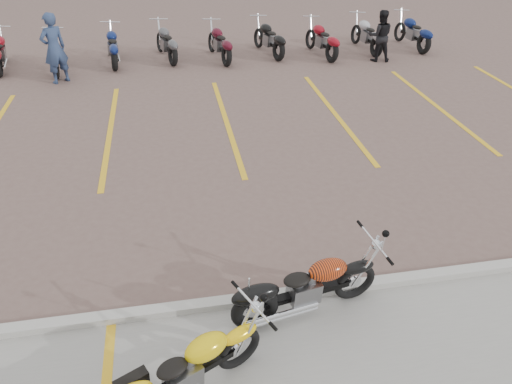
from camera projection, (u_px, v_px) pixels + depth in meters
ground at (257, 217)px, 8.53m from camera, size 100.00×100.00×0.00m
curb at (284, 295)px, 6.83m from camera, size 60.00×0.18×0.12m
parking_stripes at (227, 122)px, 11.86m from camera, size 38.00×5.50×0.01m
yellow_cruiser at (180, 374)px, 5.33m from camera, size 1.83×1.00×0.82m
flame_cruiser at (302, 289)px, 6.42m from camera, size 2.04×0.51×0.85m
person_a at (54, 48)px, 13.70m from camera, size 0.84×0.79×1.92m
person_b at (380, 36)px, 15.50m from camera, size 0.87×0.75×1.56m
bg_bike_row at (192, 43)px, 15.63m from camera, size 15.84×2.08×1.10m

